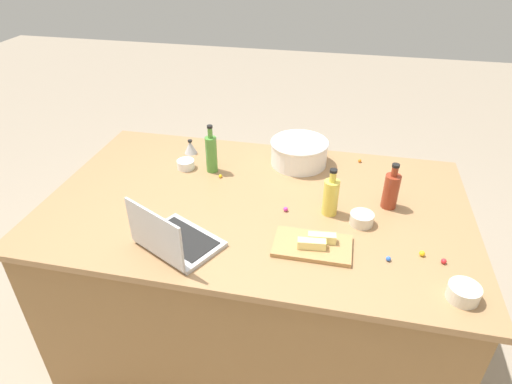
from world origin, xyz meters
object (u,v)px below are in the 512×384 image
at_px(bottle_olive, 211,153).
at_px(bottle_soy, 391,190).
at_px(butter_stick_left, 322,238).
at_px(ramekin_small, 362,219).
at_px(mixing_bowl_large, 299,152).
at_px(kitchen_timer, 190,147).
at_px(bottle_oil, 331,196).
at_px(ramekin_wide, 464,293).
at_px(butter_stick_right, 312,244).
at_px(cutting_board, 312,246).
at_px(laptop, 172,239).
at_px(ramekin_medium, 186,164).

bearing_deg(bottle_olive, bottle_soy, 170.75).
height_order(butter_stick_left, ramekin_small, butter_stick_left).
distance_m(mixing_bowl_large, kitchen_timer, 0.60).
bearing_deg(bottle_oil, ramekin_wide, 139.48).
xyz_separation_m(ramekin_small, kitchen_timer, (0.92, -0.46, 0.01)).
bearing_deg(butter_stick_right, cutting_board, -95.99).
relative_size(bottle_oil, ramekin_small, 2.20).
bearing_deg(laptop, mixing_bowl_large, -116.41).
height_order(laptop, mixing_bowl_large, laptop).
distance_m(bottle_soy, ramekin_small, 0.21).
height_order(ramekin_small, ramekin_wide, ramekin_wide).
relative_size(butter_stick_left, ramekin_wide, 1.01).
bearing_deg(butter_stick_right, ramekin_medium, -36.47).
xyz_separation_m(butter_stick_right, ramekin_wide, (-0.53, 0.14, -0.01)).
relative_size(butter_stick_left, kitchen_timer, 1.43).
bearing_deg(mixing_bowl_large, kitchen_timer, 0.43).
relative_size(bottle_oil, bottle_olive, 0.88).
bearing_deg(ramekin_small, bottle_oil, -19.90).
relative_size(bottle_soy, cutting_board, 0.71).
bearing_deg(laptop, butter_stick_left, -165.85).
relative_size(bottle_soy, butter_stick_right, 1.96).
height_order(mixing_bowl_large, ramekin_wide, mixing_bowl_large).
xyz_separation_m(bottle_olive, butter_stick_left, (-0.60, 0.48, -0.06)).
relative_size(bottle_soy, bottle_olive, 0.86).
relative_size(bottle_oil, butter_stick_right, 2.00).
height_order(bottle_oil, ramekin_small, bottle_oil).
bearing_deg(bottle_oil, butter_stick_right, 79.68).
distance_m(ramekin_medium, ramekin_wide, 1.40).
xyz_separation_m(cutting_board, ramekin_wide, (-0.53, 0.16, 0.02)).
height_order(laptop, ramekin_small, laptop).
distance_m(bottle_soy, butter_stick_left, 0.43).
bearing_deg(ramekin_wide, ramekin_medium, -28.04).
distance_m(butter_stick_right, ramekin_medium, 0.87).
distance_m(laptop, ramekin_small, 0.79).
bearing_deg(ramekin_small, cutting_board, 47.16).
distance_m(cutting_board, kitchen_timer, 0.99).
xyz_separation_m(cutting_board, ramekin_medium, (0.70, -0.50, 0.01)).
relative_size(laptop, bottle_oil, 1.72).
bearing_deg(ramekin_small, laptop, 24.05).
bearing_deg(bottle_olive, laptop, 92.80).
bearing_deg(kitchen_timer, mixing_bowl_large, -179.57).
height_order(butter_stick_right, kitchen_timer, kitchen_timer).
height_order(laptop, ramekin_medium, laptop).
distance_m(butter_stick_left, ramekin_wide, 0.53).
distance_m(bottle_oil, ramekin_wide, 0.64).
distance_m(butter_stick_left, kitchen_timer, 1.00).
relative_size(bottle_olive, kitchen_timer, 3.26).
bearing_deg(bottle_soy, bottle_oil, 22.80).
relative_size(butter_stick_left, ramekin_medium, 1.24).
xyz_separation_m(butter_stick_left, kitchen_timer, (0.77, -0.64, -0.00)).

